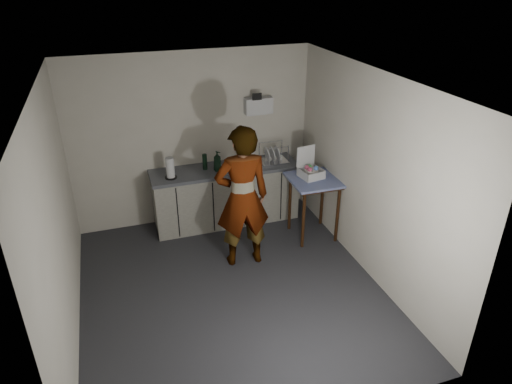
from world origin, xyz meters
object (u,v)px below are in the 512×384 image
object	(u,v)px
side_table	(315,186)
soap_bottle	(217,161)
dark_bottle	(205,162)
dish_rack	(273,158)
soda_can	(229,163)
paper_towel	(170,168)
bakery_box	(310,171)
kitchen_counter	(226,196)
standing_man	(242,198)

from	to	relation	value
side_table	soap_bottle	xyz separation A→B (m)	(-1.23, 0.74, 0.26)
dark_bottle	dish_rack	size ratio (longest dim) A/B	0.57
side_table	soda_can	distance (m)	1.34
soap_bottle	side_table	bearing A→B (deg)	-31.02
soda_can	paper_towel	size ratio (longest dim) A/B	0.38
side_table	soda_can	size ratio (longest dim) A/B	7.98
dish_rack	bakery_box	world-z (taller)	bakery_box
side_table	paper_towel	xyz separation A→B (m)	(-1.93, 0.71, 0.25)
paper_towel	side_table	bearing A→B (deg)	-20.20
kitchen_counter	soap_bottle	world-z (taller)	soap_bottle
dark_bottle	bakery_box	bearing A→B (deg)	-29.66
kitchen_counter	paper_towel	world-z (taller)	paper_towel
soap_bottle	dark_bottle	size ratio (longest dim) A/B	1.29
dish_rack	bakery_box	distance (m)	0.77
standing_man	soap_bottle	world-z (taller)	standing_man
standing_man	kitchen_counter	bearing A→B (deg)	-90.14
soda_can	dark_bottle	bearing A→B (deg)	178.32
dark_bottle	soda_can	bearing A→B (deg)	-1.68
dish_rack	soap_bottle	bearing A→B (deg)	-176.46
kitchen_counter	dish_rack	bearing A→B (deg)	-1.36
soap_bottle	bakery_box	distance (m)	1.36
side_table	dark_bottle	distance (m)	1.65
dark_bottle	paper_towel	distance (m)	0.55
soda_can	soap_bottle	bearing A→B (deg)	-152.83
kitchen_counter	soap_bottle	xyz separation A→B (m)	(-0.13, -0.07, 0.64)
soap_bottle	soda_can	distance (m)	0.25
soda_can	paper_towel	distance (m)	0.92
soda_can	dish_rack	xyz separation A→B (m)	(0.69, -0.05, 0.01)
side_table	dish_rack	world-z (taller)	dish_rack
dark_bottle	bakery_box	distance (m)	1.56
side_table	dish_rack	xyz separation A→B (m)	(-0.34, 0.80, 0.17)
bakery_box	dish_rack	bearing A→B (deg)	103.71
dark_bottle	dish_rack	xyz separation A→B (m)	(1.05, -0.06, -0.05)
kitchen_counter	soap_bottle	distance (m)	0.65
kitchen_counter	paper_towel	xyz separation A→B (m)	(-0.83, -0.10, 0.63)
dark_bottle	dish_rack	world-z (taller)	dish_rack
soap_bottle	dish_rack	xyz separation A→B (m)	(0.89, 0.06, -0.09)
standing_man	dark_bottle	xyz separation A→B (m)	(-0.22, 1.17, 0.06)
soap_bottle	paper_towel	distance (m)	0.70
soap_bottle	bakery_box	bearing A→B (deg)	-28.79
standing_man	soap_bottle	bearing A→B (deg)	-83.23
kitchen_counter	dish_rack	distance (m)	0.94
side_table	standing_man	xyz separation A→B (m)	(-1.17, -0.32, 0.16)
paper_towel	bakery_box	size ratio (longest dim) A/B	0.73
kitchen_counter	paper_towel	distance (m)	1.04
soda_can	bakery_box	bearing A→B (deg)	-37.63
standing_man	dish_rack	distance (m)	1.39
standing_man	bakery_box	xyz separation A→B (m)	(1.13, 0.40, 0.05)
soda_can	dark_bottle	world-z (taller)	dark_bottle
bakery_box	dark_bottle	bearing A→B (deg)	141.09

